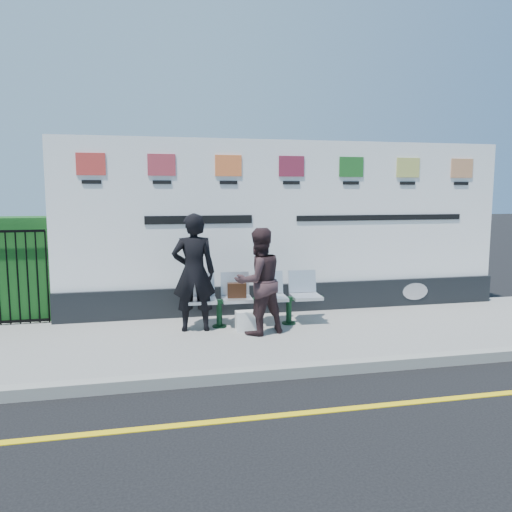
% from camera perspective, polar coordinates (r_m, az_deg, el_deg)
% --- Properties ---
extents(ground, '(80.00, 80.00, 0.00)m').
position_cam_1_polar(ground, '(5.47, 10.24, -16.86)').
color(ground, black).
extents(pavement, '(14.00, 3.00, 0.12)m').
position_cam_1_polar(pavement, '(7.67, 2.99, -9.11)').
color(pavement, gray).
rests_on(pavement, ground).
extents(kerb, '(14.00, 0.18, 0.14)m').
position_cam_1_polar(kerb, '(6.31, 6.68, -12.75)').
color(kerb, gray).
rests_on(kerb, ground).
extents(yellow_line, '(14.00, 0.10, 0.01)m').
position_cam_1_polar(yellow_line, '(5.47, 10.24, -16.82)').
color(yellow_line, yellow).
rests_on(yellow_line, ground).
extents(billboard, '(8.00, 0.30, 3.00)m').
position_cam_1_polar(billboard, '(8.83, 3.86, 2.05)').
color(billboard, black).
rests_on(billboard, pavement).
extents(bench, '(2.17, 0.66, 0.46)m').
position_cam_1_polar(bench, '(7.98, -0.17, -6.31)').
color(bench, silver).
rests_on(bench, pavement).
extents(woman_left, '(0.68, 0.48, 1.80)m').
position_cam_1_polar(woman_left, '(7.61, -7.12, -1.89)').
color(woman_left, black).
rests_on(woman_left, pavement).
extents(woman_right, '(0.92, 0.81, 1.59)m').
position_cam_1_polar(woman_right, '(7.41, 0.32, -2.90)').
color(woman_right, '#342224').
rests_on(woman_right, pavement).
extents(handbag_brown, '(0.31, 0.16, 0.23)m').
position_cam_1_polar(handbag_brown, '(7.86, -2.20, -3.94)').
color(handbag_brown, black).
rests_on(handbag_brown, bench).
extents(carrier_bag_white, '(0.31, 0.19, 0.31)m').
position_cam_1_polar(carrier_bag_white, '(7.66, -1.16, -7.46)').
color(carrier_bag_white, silver).
rests_on(carrier_bag_white, pavement).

